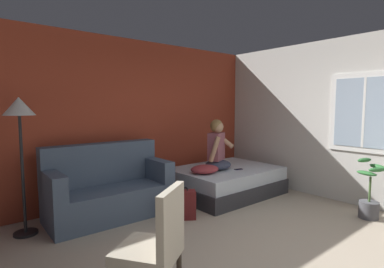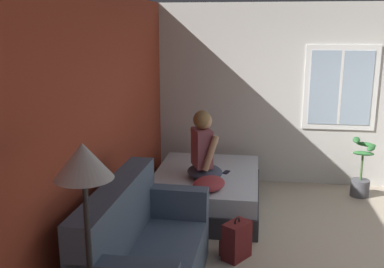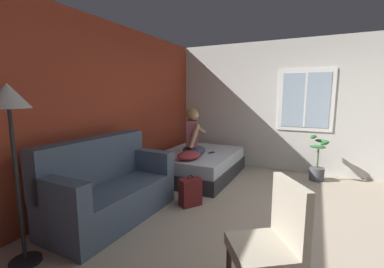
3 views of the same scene
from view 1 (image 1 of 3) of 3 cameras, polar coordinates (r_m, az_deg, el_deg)
name	(u,v)px [view 1 (image 1 of 3)]	position (r m, az deg, el deg)	size (l,w,h in m)	color
wall_back_accent	(132,120)	(5.27, -11.44, 2.67)	(10.07, 0.16, 2.70)	#993823
bed	(226,181)	(5.51, 6.42, -8.87)	(1.86, 1.39, 0.48)	#2D2D33
couch	(108,189)	(4.56, -15.71, -10.06)	(1.72, 0.86, 1.04)	#47566B
side_chair	(156,244)	(2.48, -6.94, -20.02)	(0.64, 0.64, 0.98)	#382D23
person_seated	(217,149)	(5.26, 4.84, -2.87)	(0.65, 0.61, 0.88)	#383D51
backpack	(185,205)	(4.35, -1.36, -13.36)	(0.35, 0.34, 0.46)	maroon
throw_pillow	(205,169)	(4.96, 2.44, -6.72)	(0.48, 0.36, 0.14)	#993338
cell_phone	(239,169)	(5.32, 8.85, -6.66)	(0.07, 0.14, 0.01)	black
floor_lamp	(20,120)	(4.15, -29.99, 2.40)	(0.36, 0.36, 1.70)	black
potted_plant	(369,197)	(5.00, 30.72, -10.34)	(0.39, 0.37, 0.85)	#4C4C51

